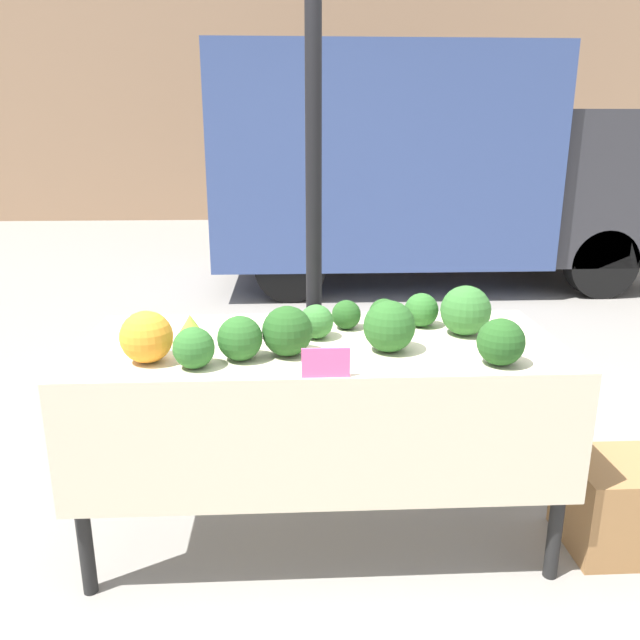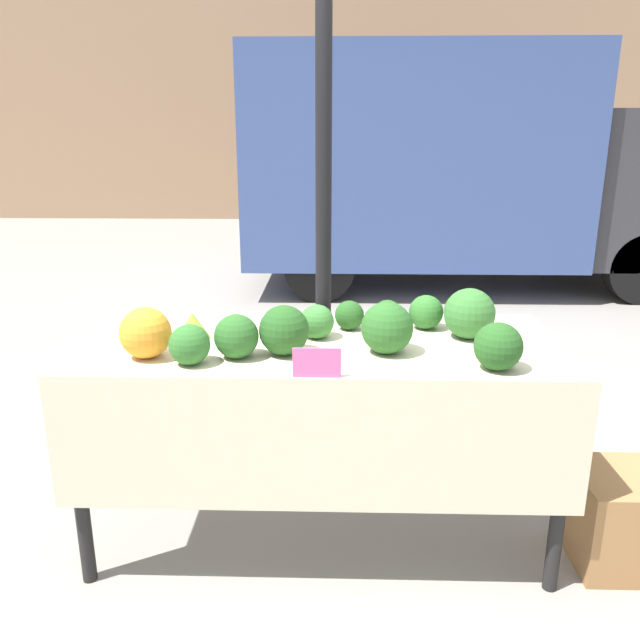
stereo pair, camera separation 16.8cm
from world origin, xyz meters
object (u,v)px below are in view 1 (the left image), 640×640
at_px(price_sign, 325,363).
at_px(parked_truck, 420,165).
at_px(orange_cauliflower, 146,337).
at_px(produce_crate, 634,504).

bearing_deg(price_sign, parked_truck, 75.30).
xyz_separation_m(parked_truck, price_sign, (-1.28, -4.86, -0.38)).
relative_size(parked_truck, orange_cauliflower, 26.13).
bearing_deg(orange_cauliflower, produce_crate, 1.52).
height_order(price_sign, produce_crate, price_sign).
distance_m(price_sign, produce_crate, 1.40).
distance_m(orange_cauliflower, price_sign, 0.60).
bearing_deg(produce_crate, orange_cauliflower, -178.48).
relative_size(parked_truck, produce_crate, 8.92).
relative_size(price_sign, produce_crate, 0.30).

